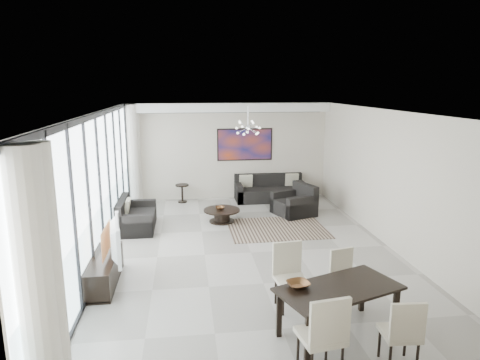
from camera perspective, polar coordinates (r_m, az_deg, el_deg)
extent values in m
cube|color=#A8A39B|center=(9.02, 1.46, -9.58)|extent=(6.00, 9.00, 0.02)
cube|color=white|center=(8.37, 1.57, 9.01)|extent=(6.00, 9.00, 0.02)
cube|color=beige|center=(12.96, -1.56, 3.84)|extent=(6.00, 0.02, 2.90)
cube|color=beige|center=(4.43, 10.79, -13.79)|extent=(6.00, 0.02, 2.90)
cube|color=beige|center=(9.51, 19.62, -0.07)|extent=(0.02, 9.00, 2.90)
cube|color=white|center=(8.65, -18.40, -1.18)|extent=(0.01, 8.95, 2.85)
cube|color=black|center=(8.43, -18.78, 8.11)|extent=(0.04, 8.95, 0.10)
cube|color=black|center=(9.06, -17.53, -9.93)|extent=(0.04, 8.95, 0.06)
cube|color=black|center=(4.96, -26.62, -12.03)|extent=(0.04, 0.05, 2.88)
cube|color=black|center=(5.84, -23.46, -8.07)|extent=(0.04, 0.05, 2.88)
cube|color=black|center=(6.75, -21.19, -5.14)|extent=(0.04, 0.05, 2.88)
cube|color=black|center=(7.69, -19.47, -2.91)|extent=(0.04, 0.05, 2.88)
cube|color=black|center=(8.64, -18.14, -1.17)|extent=(0.04, 0.05, 2.88)
cube|color=black|center=(9.60, -17.07, 0.23)|extent=(0.04, 0.05, 2.88)
cube|color=black|center=(10.57, -16.20, 1.37)|extent=(0.04, 0.05, 2.88)
cube|color=black|center=(11.54, -15.47, 2.32)|extent=(0.04, 0.05, 2.88)
cube|color=black|center=(12.52, -14.86, 3.12)|extent=(0.04, 0.05, 2.88)
cylinder|color=silver|center=(4.78, -25.59, -12.83)|extent=(0.36, 0.36, 2.85)
cylinder|color=silver|center=(12.65, -14.14, 3.25)|extent=(0.36, 0.36, 2.85)
cube|color=white|center=(12.64, -1.51, 9.64)|extent=(5.98, 0.40, 0.26)
cube|color=#A83917|center=(12.97, 0.65, 4.74)|extent=(1.68, 0.04, 0.98)
cylinder|color=silver|center=(10.90, 1.07, 8.42)|extent=(0.02, 0.02, 0.55)
sphere|color=silver|center=(10.92, 1.07, 6.98)|extent=(0.12, 0.12, 0.12)
cube|color=black|center=(10.49, 4.94, -6.43)|extent=(2.34, 1.82, 0.01)
cylinder|color=black|center=(10.88, -2.44, -4.03)|extent=(0.93, 0.93, 0.04)
cylinder|color=black|center=(10.93, -2.44, -4.85)|extent=(0.41, 0.41, 0.29)
cylinder|color=black|center=(10.97, -2.43, -5.49)|extent=(0.65, 0.65, 0.03)
imported|color=brown|center=(10.87, -2.70, -3.75)|extent=(0.28, 0.28, 0.07)
cube|color=black|center=(12.93, 4.05, -1.90)|extent=(2.09, 0.86, 0.38)
cube|color=black|center=(13.17, 3.78, 0.07)|extent=(2.09, 0.17, 0.38)
cube|color=black|center=(12.76, -0.18, -1.67)|extent=(0.17, 0.86, 0.55)
cube|color=black|center=(13.13, 8.16, -1.39)|extent=(0.17, 0.86, 0.55)
cube|color=black|center=(10.69, -13.55, -5.35)|extent=(0.84, 1.49, 0.37)
cube|color=black|center=(10.63, -15.44, -3.47)|extent=(0.17, 1.49, 0.37)
cube|color=black|center=(10.04, -13.96, -6.04)|extent=(0.84, 0.17, 0.54)
cube|color=black|center=(11.30, -13.23, -3.93)|extent=(0.84, 0.17, 0.54)
cube|color=black|center=(11.58, 7.17, -3.63)|extent=(1.19, 1.22, 0.41)
cube|color=black|center=(11.68, 8.70, -1.47)|extent=(0.51, 0.97, 0.41)
cube|color=black|center=(11.86, 6.10, -2.75)|extent=(0.92, 0.49, 0.59)
cube|color=black|center=(11.25, 8.31, -3.66)|extent=(0.92, 0.49, 0.59)
cylinder|color=black|center=(12.73, -7.74, -0.68)|extent=(0.39, 0.39, 0.04)
cylinder|color=black|center=(12.80, -7.70, -1.84)|extent=(0.06, 0.06, 0.49)
cylinder|color=black|center=(12.86, -7.67, -2.88)|extent=(0.28, 0.28, 0.03)
cube|color=black|center=(7.98, -17.65, -11.42)|extent=(0.44, 1.55, 0.49)
imported|color=gray|center=(7.68, -16.84, -7.64)|extent=(0.34, 1.18, 0.68)
cube|color=black|center=(6.17, 13.08, -13.92)|extent=(1.88, 1.37, 0.04)
cube|color=black|center=(5.70, 9.02, -20.17)|extent=(0.07, 0.07, 0.67)
cube|color=black|center=(6.16, 5.24, -17.37)|extent=(0.07, 0.07, 0.67)
cube|color=black|center=(6.60, 20.03, -15.97)|extent=(0.07, 0.07, 0.67)
cube|color=black|center=(7.00, 15.98, -13.97)|extent=(0.07, 0.07, 0.67)
cube|color=beige|center=(5.47, 10.66, -19.78)|extent=(0.56, 0.56, 0.06)
cube|color=beige|center=(5.17, 11.91, -18.32)|extent=(0.50, 0.13, 0.60)
cylinder|color=black|center=(5.69, 7.75, -21.44)|extent=(0.04, 0.04, 0.46)
cube|color=beige|center=(5.89, 20.47, -18.61)|extent=(0.46, 0.46, 0.06)
cube|color=beige|center=(5.63, 21.46, -17.42)|extent=(0.43, 0.08, 0.52)
cylinder|color=black|center=(6.08, 18.10, -19.90)|extent=(0.04, 0.04, 0.40)
cylinder|color=black|center=(5.95, 22.57, -21.05)|extent=(0.04, 0.04, 0.40)
cube|color=beige|center=(6.80, 6.82, -13.11)|extent=(0.52, 0.52, 0.06)
cube|color=beige|center=(6.87, 6.29, -10.41)|extent=(0.47, 0.10, 0.57)
cylinder|color=black|center=(6.82, 8.82, -15.44)|extent=(0.04, 0.04, 0.44)
cylinder|color=black|center=(7.01, 4.78, -14.51)|extent=(0.04, 0.04, 0.44)
cube|color=beige|center=(7.06, 14.06, -12.97)|extent=(0.49, 0.49, 0.05)
cube|color=beige|center=(7.10, 13.34, -10.75)|extent=(0.41, 0.14, 0.50)
cylinder|color=black|center=(7.12, 15.80, -14.77)|extent=(0.04, 0.04, 0.38)
cylinder|color=black|center=(7.19, 12.14, -14.30)|extent=(0.04, 0.04, 0.38)
imported|color=brown|center=(6.05, 7.77, -13.64)|extent=(0.37, 0.37, 0.07)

